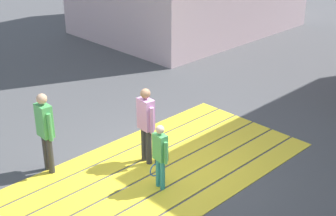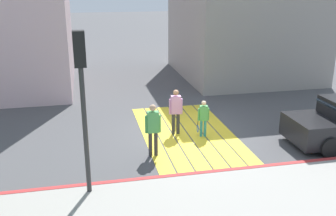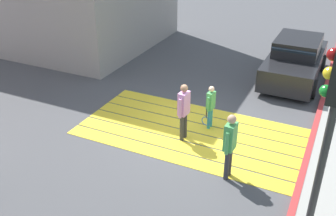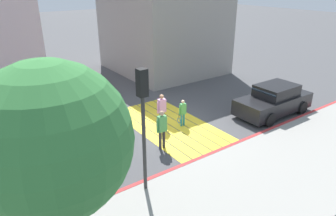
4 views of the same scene
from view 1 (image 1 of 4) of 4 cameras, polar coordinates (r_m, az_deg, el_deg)
ground_plane at (r=9.94m, az=-1.04°, el=-7.42°), size 120.00×120.00×0.00m
crosswalk_stripes at (r=9.94m, az=-1.04°, el=-7.39°), size 6.40×3.25×0.01m
pedestrian_adult_lead at (r=9.74m, az=-14.37°, el=-2.24°), size 0.24×0.50×1.71m
pedestrian_adult_trailing at (r=9.78m, az=-2.63°, el=-1.50°), size 0.25×0.49×1.67m
pedestrian_child_with_racket at (r=9.03m, az=-0.96°, el=-5.39°), size 0.29×0.41×1.34m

